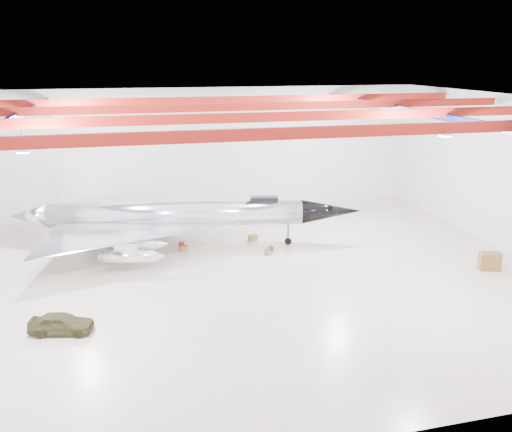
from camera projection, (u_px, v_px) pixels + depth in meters
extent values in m
plane|color=beige|center=(233.00, 278.00, 31.66)|extent=(40.00, 40.00, 0.00)
plane|color=silver|center=(200.00, 152.00, 43.92)|extent=(40.00, 0.00, 40.00)
plane|color=#0A0F38|center=(230.00, 101.00, 28.35)|extent=(40.00, 40.00, 0.00)
cube|color=maroon|center=(271.00, 134.00, 20.18)|extent=(39.50, 0.25, 0.50)
cube|color=maroon|center=(241.00, 118.00, 25.75)|extent=(39.50, 0.25, 0.50)
cube|color=maroon|center=(221.00, 107.00, 31.31)|extent=(39.50, 0.25, 0.50)
cube|color=maroon|center=(208.00, 100.00, 36.88)|extent=(39.50, 0.25, 0.50)
cube|color=#0C114A|center=(4.00, 123.00, 25.97)|extent=(0.25, 29.50, 0.40)
cube|color=#0C114A|center=(418.00, 112.00, 31.28)|extent=(0.25, 29.50, 0.40)
cube|color=silver|center=(23.00, 149.00, 20.96)|extent=(0.55, 0.55, 0.25)
cube|color=silver|center=(445.00, 133.00, 25.39)|extent=(0.55, 0.55, 0.25)
cube|color=silver|center=(61.00, 117.00, 32.09)|extent=(0.55, 0.55, 0.25)
cube|color=silver|center=(349.00, 110.00, 36.52)|extent=(0.55, 0.55, 0.25)
cylinder|color=silver|center=(177.00, 214.00, 36.26)|extent=(18.26, 5.11, 1.82)
cone|color=black|center=(332.00, 211.00, 36.82)|extent=(4.81, 2.62, 1.82)
cone|color=silver|center=(30.00, 216.00, 35.75)|extent=(3.02, 2.29, 1.82)
cube|color=silver|center=(38.00, 184.00, 35.08)|extent=(2.53, 0.57, 4.10)
cube|color=black|center=(264.00, 200.00, 36.29)|extent=(2.11, 1.08, 0.46)
cylinder|color=silver|center=(126.00, 257.00, 31.74)|extent=(3.56, 1.44, 0.82)
cylinder|color=silver|center=(133.00, 244.00, 33.91)|extent=(3.56, 1.44, 0.82)
cylinder|color=silver|center=(146.00, 219.00, 39.12)|extent=(3.56, 1.44, 0.82)
cylinder|color=silver|center=(150.00, 211.00, 41.29)|extent=(3.56, 1.44, 0.82)
cylinder|color=#59595B|center=(288.00, 234.00, 37.19)|extent=(0.16, 0.16, 1.64)
cylinder|color=black|center=(288.00, 241.00, 37.36)|extent=(0.54, 0.29, 0.51)
cylinder|color=#59595B|center=(121.00, 248.00, 34.44)|extent=(0.16, 0.16, 1.64)
cylinder|color=black|center=(122.00, 256.00, 34.61)|extent=(0.54, 0.29, 0.51)
cylinder|color=#59595B|center=(133.00, 227.00, 38.78)|extent=(0.16, 0.16, 1.64)
cylinder|color=black|center=(134.00, 234.00, 38.95)|extent=(0.54, 0.29, 0.51)
imported|color=#3C371E|center=(61.00, 323.00, 25.20)|extent=(3.38, 1.94, 1.08)
cube|color=brown|center=(490.00, 261.00, 32.77)|extent=(1.45, 1.03, 1.21)
cube|color=olive|center=(184.00, 248.00, 36.13)|extent=(0.58, 0.48, 0.37)
cube|color=maroon|center=(181.00, 244.00, 37.09)|extent=(0.48, 0.42, 0.30)
cylinder|color=#59595B|center=(267.00, 252.00, 35.38)|extent=(0.57, 0.57, 0.41)
cube|color=olive|center=(253.00, 238.00, 38.18)|extent=(0.76, 0.69, 0.43)
cube|color=#59595B|center=(95.00, 243.00, 37.34)|extent=(0.41, 0.37, 0.23)
cylinder|color=maroon|center=(271.00, 248.00, 36.18)|extent=(0.46, 0.46, 0.33)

